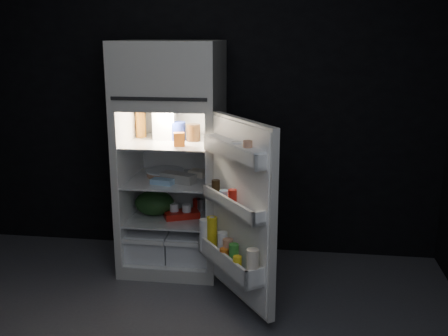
# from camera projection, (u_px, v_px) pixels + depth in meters

# --- Properties ---
(wall_back) EXTENTS (4.00, 0.00, 2.70)m
(wall_back) POSITION_uv_depth(u_px,v_px,m) (198.00, 93.00, 4.33)
(wall_back) COLOR black
(wall_back) RESTS_ON ground
(refrigerator) EXTENTS (0.76, 0.71, 1.78)m
(refrigerator) POSITION_uv_depth(u_px,v_px,m) (173.00, 149.00, 4.08)
(refrigerator) COLOR beige
(refrigerator) RESTS_ON ground
(fridge_door) EXTENTS (0.57, 0.70, 1.22)m
(fridge_door) POSITION_uv_depth(u_px,v_px,m) (238.00, 214.00, 3.42)
(fridge_door) COLOR beige
(fridge_door) RESTS_ON ground
(milk_jug) EXTENTS (0.19, 0.19, 0.24)m
(milk_jug) POSITION_uv_depth(u_px,v_px,m) (164.00, 124.00, 4.09)
(milk_jug) COLOR white
(milk_jug) RESTS_ON refrigerator
(mayo_jar) EXTENTS (0.14, 0.14, 0.14)m
(mayo_jar) POSITION_uv_depth(u_px,v_px,m) (178.00, 131.00, 4.05)
(mayo_jar) COLOR navy
(mayo_jar) RESTS_ON refrigerator
(jam_jar) EXTENTS (0.11, 0.11, 0.13)m
(jam_jar) POSITION_uv_depth(u_px,v_px,m) (193.00, 133.00, 4.02)
(jam_jar) COLOR #321F0E
(jam_jar) RESTS_ON refrigerator
(amber_bottle) EXTENTS (0.10, 0.10, 0.22)m
(amber_bottle) POSITION_uv_depth(u_px,v_px,m) (141.00, 123.00, 4.16)
(amber_bottle) COLOR orange
(amber_bottle) RESTS_ON refrigerator
(small_carton) EXTENTS (0.09, 0.08, 0.10)m
(small_carton) POSITION_uv_depth(u_px,v_px,m) (179.00, 139.00, 3.84)
(small_carton) COLOR #D26318
(small_carton) RESTS_ON refrigerator
(egg_carton) EXTENTS (0.29, 0.20, 0.07)m
(egg_carton) POSITION_uv_depth(u_px,v_px,m) (178.00, 178.00, 3.99)
(egg_carton) COLOR gray
(egg_carton) RESTS_ON refrigerator
(pie) EXTENTS (0.35, 0.35, 0.04)m
(pie) POSITION_uv_depth(u_px,v_px,m) (165.00, 174.00, 4.17)
(pie) COLOR #AE795C
(pie) RESTS_ON refrigerator
(flat_package) EXTENTS (0.18, 0.12, 0.04)m
(flat_package) POSITION_uv_depth(u_px,v_px,m) (162.00, 182.00, 3.95)
(flat_package) COLOR #8BB5D6
(flat_package) RESTS_ON refrigerator
(wrapped_pkg) EXTENTS (0.15, 0.14, 0.05)m
(wrapped_pkg) POSITION_uv_depth(u_px,v_px,m) (198.00, 173.00, 4.16)
(wrapped_pkg) COLOR #F3E4C7
(wrapped_pkg) RESTS_ON refrigerator
(produce_bag) EXTENTS (0.32, 0.28, 0.20)m
(produce_bag) POSITION_uv_depth(u_px,v_px,m) (154.00, 203.00, 4.16)
(produce_bag) COLOR #193815
(produce_bag) RESTS_ON refrigerator
(yogurt_tray) EXTENTS (0.30, 0.24, 0.05)m
(yogurt_tray) POSITION_uv_depth(u_px,v_px,m) (182.00, 214.00, 4.11)
(yogurt_tray) COLOR #B5190F
(yogurt_tray) RESTS_ON refrigerator
(small_can_red) EXTENTS (0.07, 0.07, 0.09)m
(small_can_red) POSITION_uv_depth(u_px,v_px,m) (197.00, 204.00, 4.30)
(small_can_red) COLOR #B5190F
(small_can_red) RESTS_ON refrigerator
(small_can_silver) EXTENTS (0.08, 0.08, 0.09)m
(small_can_silver) POSITION_uv_depth(u_px,v_px,m) (201.00, 204.00, 4.29)
(small_can_silver) COLOR silver
(small_can_silver) RESTS_ON refrigerator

